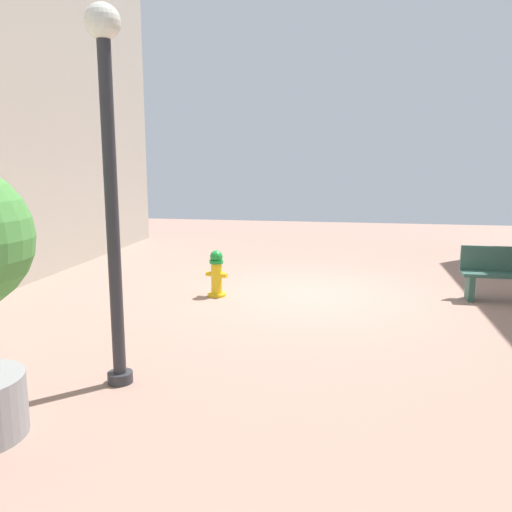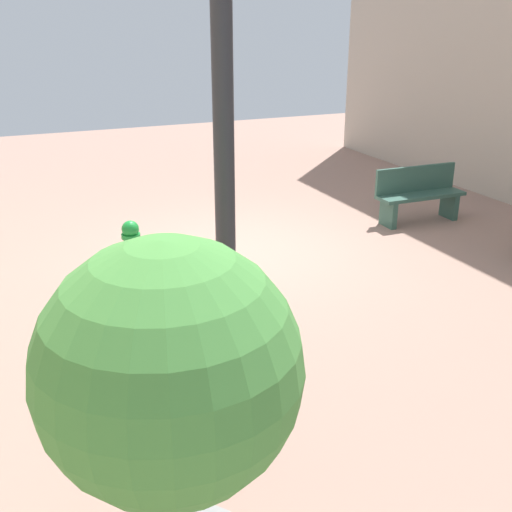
# 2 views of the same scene
# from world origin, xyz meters

# --- Properties ---
(ground_plane) EXTENTS (23.40, 23.40, 0.00)m
(ground_plane) POSITION_xyz_m (0.00, 0.00, 0.00)
(ground_plane) COLOR #9E7A6B
(fire_hydrant) EXTENTS (0.43, 0.41, 0.85)m
(fire_hydrant) POSITION_xyz_m (1.72, 0.41, 0.42)
(fire_hydrant) COLOR gold
(fire_hydrant) RESTS_ON ground_plane
(bench_near) EXTENTS (1.60, 0.48, 0.95)m
(bench_near) POSITION_xyz_m (-3.41, -0.16, 0.49)
(bench_near) COLOR #33594C
(bench_near) RESTS_ON ground_plane
(street_lamp) EXTENTS (0.36, 0.36, 3.98)m
(street_lamp) POSITION_xyz_m (1.84, 4.29, 2.46)
(street_lamp) COLOR #2D2D33
(street_lamp) RESTS_ON ground_plane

